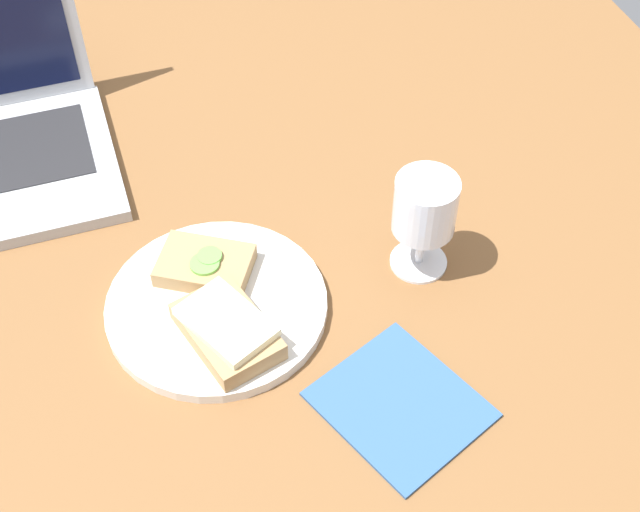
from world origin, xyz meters
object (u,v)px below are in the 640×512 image
at_px(sandwich_with_cucumber, 204,262).
at_px(napkin, 400,405).
at_px(plate, 217,306).
at_px(sandwich_with_cheese, 227,329).
at_px(wine_glass, 425,210).

distance_m(sandwich_with_cucumber, napkin, 0.27).
height_order(plate, sandwich_with_cheese, sandwich_with_cheese).
bearing_deg(sandwich_with_cucumber, wine_glass, -13.65).
distance_m(sandwich_with_cheese, wine_glass, 0.24).
bearing_deg(wine_glass, sandwich_with_cucumber, 166.35).
bearing_deg(sandwich_with_cheese, sandwich_with_cucumber, 90.24).
xyz_separation_m(sandwich_with_cucumber, napkin, (0.14, -0.23, -0.02)).
bearing_deg(sandwich_with_cheese, wine_glass, 10.54).
xyz_separation_m(plate, sandwich_with_cheese, (0.00, -0.05, 0.02)).
height_order(sandwich_with_cheese, napkin, sandwich_with_cheese).
xyz_separation_m(plate, sandwich_with_cucumber, (-0.00, 0.05, 0.02)).
bearing_deg(plate, wine_glass, -1.70).
distance_m(plate, sandwich_with_cucumber, 0.05).
xyz_separation_m(plate, napkin, (0.14, -0.18, -0.00)).
distance_m(sandwich_with_cheese, napkin, 0.19).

